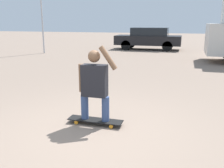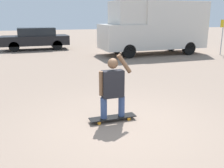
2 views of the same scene
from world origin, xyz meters
The scene contains 6 objects.
ground_plane centered at (0.00, 0.00, 0.00)m, with size 80.00×80.00×0.00m, color gray.
skateboard centered at (-0.07, 0.34, 0.08)m, with size 1.05×0.25×0.09m.
person_skateboarder centered at (-0.08, 0.34, 0.81)m, with size 0.73×0.22×1.39m.
camper_van centered at (5.74, 9.15, 1.67)m, with size 6.31×2.28×3.08m.
parked_car_black centered at (-1.01, 13.67, 0.79)m, with size 4.45×1.77×1.50m.
street_sign centered at (9.35, 7.51, 1.34)m, with size 0.44×0.06×2.06m.
Camera 2 is at (-1.78, -4.49, 2.24)m, focal length 40.00 mm.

